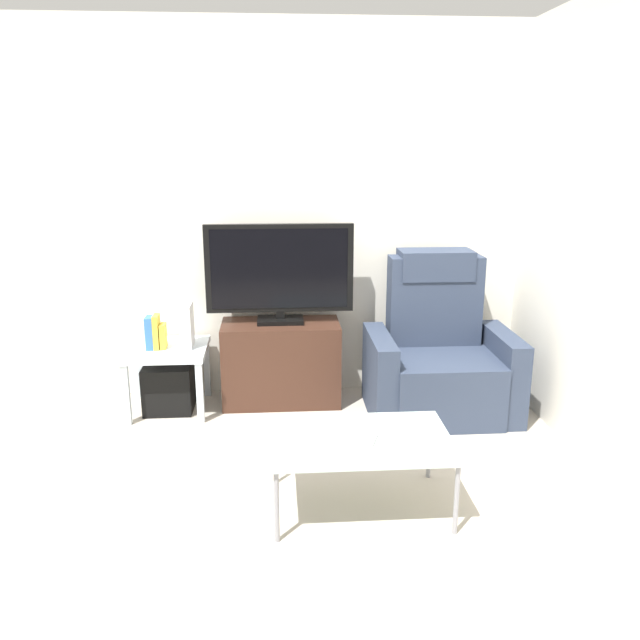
% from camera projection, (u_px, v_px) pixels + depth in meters
% --- Properties ---
extents(ground_plane, '(6.40, 6.40, 0.00)m').
position_uv_depth(ground_plane, '(264.00, 458.00, 3.79)').
color(ground_plane, '#B2A899').
extents(wall_back, '(6.40, 0.06, 2.60)m').
position_uv_depth(wall_back, '(262.00, 215.00, 4.53)').
color(wall_back, silver).
rests_on(wall_back, ground).
extents(wall_side, '(0.06, 4.48, 2.60)m').
position_uv_depth(wall_side, '(598.00, 234.00, 3.58)').
color(wall_side, silver).
rests_on(wall_side, ground).
extents(tv_stand, '(0.82, 0.40, 0.58)m').
position_uv_depth(tv_stand, '(281.00, 362.00, 4.56)').
color(tv_stand, '#3D2319').
rests_on(tv_stand, ground).
extents(television, '(1.01, 0.20, 0.69)m').
position_uv_depth(television, '(280.00, 271.00, 4.40)').
color(television, black).
rests_on(television, tv_stand).
extents(recliner_armchair, '(0.98, 0.78, 1.08)m').
position_uv_depth(recliner_armchair, '(439.00, 358.00, 4.40)').
color(recliner_armchair, '#2D384C').
rests_on(recliner_armchair, ground).
extents(side_table, '(0.54, 0.54, 0.45)m').
position_uv_depth(side_table, '(167.00, 357.00, 4.40)').
color(side_table, silver).
rests_on(side_table, ground).
extents(subwoofer_box, '(0.33, 0.33, 0.33)m').
position_uv_depth(subwoofer_box, '(169.00, 387.00, 4.46)').
color(subwoofer_box, black).
rests_on(subwoofer_box, ground).
extents(book_leftmost, '(0.05, 0.12, 0.22)m').
position_uv_depth(book_leftmost, '(150.00, 333.00, 4.32)').
color(book_leftmost, '#3366B2').
rests_on(book_leftmost, side_table).
extents(book_middle, '(0.04, 0.12, 0.23)m').
position_uv_depth(book_middle, '(157.00, 332.00, 4.33)').
color(book_middle, gold).
rests_on(book_middle, side_table).
extents(book_rightmost, '(0.04, 0.11, 0.17)m').
position_uv_depth(book_rightmost, '(163.00, 336.00, 4.34)').
color(book_rightmost, gold).
rests_on(book_rightmost, side_table).
extents(game_console, '(0.07, 0.20, 0.30)m').
position_uv_depth(game_console, '(187.00, 325.00, 4.36)').
color(game_console, white).
rests_on(game_console, side_table).
extents(coffee_table, '(0.90, 0.60, 0.38)m').
position_uv_depth(coffee_table, '(360.00, 442.00, 3.20)').
color(coffee_table, '#B2C6C1').
rests_on(coffee_table, ground).
extents(cell_phone, '(0.12, 0.16, 0.01)m').
position_uv_depth(cell_phone, '(368.00, 440.00, 3.15)').
color(cell_phone, '#B7B7BC').
rests_on(cell_phone, coffee_table).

